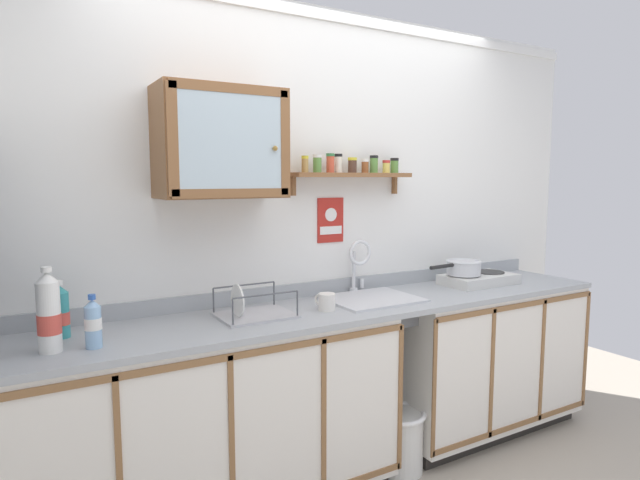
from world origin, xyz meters
TOP-DOWN VIEW (x-y plane):
  - back_wall at (0.00, 0.71)m, footprint 3.95×0.07m
  - lower_cabinet_run at (-0.76, 0.40)m, footprint 1.81×0.58m
  - lower_cabinet_run_right at (1.01, 0.40)m, footprint 1.32×0.58m
  - countertop at (0.00, 0.40)m, footprint 3.31×0.60m
  - backsplash at (0.00, 0.67)m, footprint 3.31×0.02m
  - sink at (0.18, 0.44)m, footprint 0.48×0.45m
  - hot_plate_stove at (1.01, 0.44)m, footprint 0.47×0.26m
  - saucepan at (0.89, 0.46)m, footprint 0.40×0.21m
  - bottle_opaque_white_0 at (-1.40, 0.32)m, footprint 0.09×0.09m
  - bottle_water_blue_1 at (-1.25, 0.29)m, footprint 0.06×0.06m
  - bottle_detergent_teal_2 at (-1.35, 0.50)m, footprint 0.07×0.07m
  - dish_rack at (-0.53, 0.41)m, footprint 0.35×0.28m
  - mug at (-0.16, 0.35)m, footprint 0.09×0.12m
  - wall_cabinet at (-0.63, 0.53)m, footprint 0.59×0.32m
  - spice_shelf at (0.17, 0.61)m, footprint 0.75×0.14m
  - warning_sign at (0.07, 0.68)m, footprint 0.17×0.01m
  - trash_bin at (0.25, 0.26)m, footprint 0.30×0.30m

SIDE VIEW (x-z plane):
  - trash_bin at x=0.25m, z-range 0.01..0.35m
  - lower_cabinet_run at x=-0.76m, z-range 0.00..0.90m
  - lower_cabinet_run_right at x=1.01m, z-range 0.00..0.90m
  - sink at x=0.18m, z-range 0.68..1.12m
  - countertop at x=0.00m, z-range 0.90..0.93m
  - dish_rack at x=-0.53m, z-range 0.87..1.03m
  - hot_plate_stove at x=1.01m, z-range 0.93..0.99m
  - backsplash at x=0.00m, z-range 0.93..1.01m
  - mug at x=-0.16m, z-range 0.93..1.01m
  - bottle_water_blue_1 at x=-1.25m, z-range 0.92..1.13m
  - bottle_detergent_teal_2 at x=-1.35m, z-range 0.91..1.15m
  - saucepan at x=0.89m, z-range 1.00..1.09m
  - bottle_opaque_white_0 at x=-1.40m, z-range 0.91..1.24m
  - back_wall at x=0.00m, z-range 0.01..2.52m
  - warning_sign at x=0.07m, z-range 1.22..1.47m
  - spice_shelf at x=0.17m, z-range 1.51..1.74m
  - wall_cabinet at x=-0.63m, z-range 1.49..2.01m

